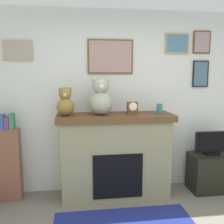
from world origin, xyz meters
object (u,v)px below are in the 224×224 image
Objects in this scene: mantel_clock at (132,108)px; candle_jar at (159,109)px; tv_stand at (210,172)px; teddy_bear_grey at (65,103)px; television at (212,144)px; teddy_bear_tan at (101,98)px; bookshelf at (7,161)px; fireplace at (115,155)px.

candle_jar is at bearing 0.24° from mantel_clock.
teddy_bear_grey reaches higher than tv_stand.
candle_jar is at bearing 178.22° from television.
candle_jar is 0.83m from teddy_bear_tan.
candle_jar is 0.38m from mantel_clock.
teddy_bear_grey reaches higher than mantel_clock.
teddy_bear_grey is at bearing -5.50° from bookshelf.
bookshelf is 2.35× the size of teddy_bear_tan.
teddy_bear_tan reaches higher than tv_stand.
candle_jar is at bearing -2.11° from bookshelf.
mantel_clock is at bearing -4.72° from fireplace.
teddy_bear_tan is at bearing -179.95° from candle_jar.
tv_stand is 3.59× the size of mantel_clock.
tv_stand is at bearing -1.68° from candle_jar.
bookshelf is (-1.46, 0.06, -0.04)m from fireplace.
fireplace is 0.70m from mantel_clock.
teddy_bear_grey is at bearing 179.37° from tv_stand.
television is at bearing -2.02° from bookshelf.
bookshelf is at bearing 174.50° from teddy_bear_grey.
tv_stand is 1.60× the size of teddy_bear_grey.
mantel_clock is 0.45× the size of teddy_bear_grey.
candle_jar is 0.36× the size of teddy_bear_grey.
teddy_bear_grey is at bearing -178.43° from fireplace.
bookshelf reaches higher than fireplace.
teddy_bear_grey is at bearing -179.98° from candle_jar.
teddy_bear_grey reaches higher than bookshelf.
mantel_clock is 0.90m from teddy_bear_grey.
fireplace is 1.00m from teddy_bear_grey.
bookshelf is 1.12m from teddy_bear_grey.
mantel_clock is (0.23, -0.02, 0.66)m from fireplace.
teddy_bear_tan is (-0.20, -0.02, 0.80)m from fireplace.
teddy_bear_grey is at bearing 179.33° from television.
bookshelf is 8.85× the size of candle_jar.
candle_jar is 0.27× the size of teddy_bear_tan.
television is at bearing -1.78° from candle_jar.
television is 1.30m from mantel_clock.
fireplace is 3.10× the size of teddy_bear_tan.
fireplace is 0.83m from teddy_bear_tan.
bookshelf is at bearing 176.51° from teddy_bear_tan.
mantel_clock is (-0.38, -0.00, 0.02)m from candle_jar.
teddy_bear_tan is (-0.82, -0.00, 0.16)m from candle_jar.
bookshelf is at bearing 177.36° from mantel_clock.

